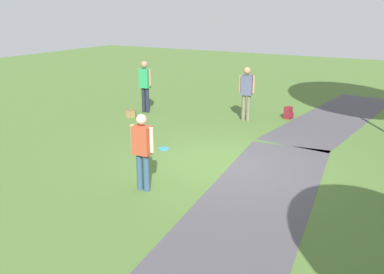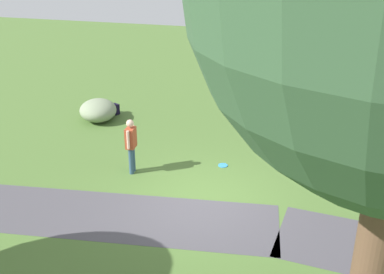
% 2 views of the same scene
% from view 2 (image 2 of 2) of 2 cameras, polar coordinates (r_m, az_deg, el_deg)
% --- Properties ---
extents(ground_plane, '(48.00, 48.00, 0.00)m').
position_cam_2_polar(ground_plane, '(12.02, 1.32, -7.64)').
color(ground_plane, '#4B6C30').
extents(footpath_segment_mid, '(8.20, 3.09, 0.01)m').
position_cam_2_polar(footpath_segment_mid, '(11.52, -9.84, -9.51)').
color(footpath_segment_mid, '#49464C').
rests_on(footpath_segment_mid, ground).
extents(lawn_boulder, '(1.93, 2.04, 0.76)m').
position_cam_2_polar(lawn_boulder, '(17.28, -11.47, 3.25)').
color(lawn_boulder, gray).
rests_on(lawn_boulder, ground).
extents(woman_with_handbag, '(0.24, 0.52, 1.82)m').
position_cam_2_polar(woman_with_handbag, '(15.72, 17.44, 3.24)').
color(woman_with_handbag, '#1D2230').
rests_on(woman_with_handbag, ground).
extents(man_near_boulder, '(0.32, 0.51, 1.77)m').
position_cam_2_polar(man_near_boulder, '(12.50, 20.75, -2.64)').
color(man_near_boulder, '#66654A').
rests_on(man_near_boulder, ground).
extents(passerby_on_path, '(0.26, 0.52, 1.61)m').
position_cam_2_polar(passerby_on_path, '(13.02, -7.51, -0.69)').
color(passerby_on_path, '#314D66').
rests_on(passerby_on_path, ground).
extents(handbag_on_grass, '(0.35, 0.35, 0.31)m').
position_cam_2_polar(handbag_on_grass, '(16.01, 13.92, 0.44)').
color(handbag_on_grass, olive).
rests_on(handbag_on_grass, ground).
extents(backpack_by_boulder, '(0.34, 0.34, 0.40)m').
position_cam_2_polar(backpack_by_boulder, '(17.81, -9.43, 3.38)').
color(backpack_by_boulder, black).
rests_on(backpack_by_boulder, ground).
extents(frisbee_on_grass, '(0.28, 0.28, 0.02)m').
position_cam_2_polar(frisbee_on_grass, '(13.70, 3.83, -3.50)').
color(frisbee_on_grass, '#328FDB').
rests_on(frisbee_on_grass, ground).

